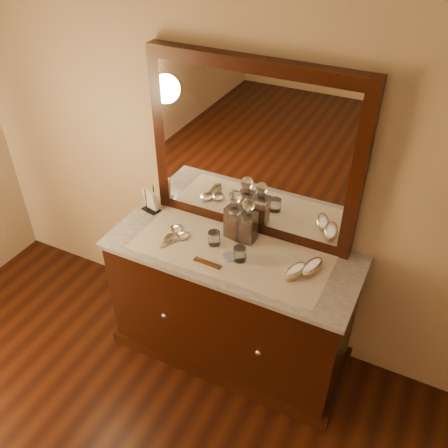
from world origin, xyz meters
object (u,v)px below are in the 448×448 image
Objects in this scene: pin_dish at (230,257)px; brush_far at (312,267)px; decanter_left at (235,219)px; napkin_rack at (150,201)px; comb at (207,263)px; dresser_cabinet at (231,305)px; mirror_frame at (253,152)px; hand_mirror_inner at (179,237)px; brush_near at (295,272)px; decanter_right at (248,225)px; hand_mirror_outer at (173,231)px.

brush_far is at bearing 12.35° from pin_dish.
decanter_left is 0.51m from brush_far.
napkin_rack is 0.55× the size of decanter_left.
dresser_cabinet is at bearing 69.65° from comb.
mirror_frame is 3.93× the size of decanter_left.
comb is at bearing -130.77° from pin_dish.
mirror_frame is 5.84× the size of hand_mirror_inner.
brush_near is at bearing -20.91° from decanter_left.
mirror_frame is 15.60× the size of pin_dish.
dresser_cabinet is at bearing -111.19° from decanter_right.
pin_dish is 0.67m from napkin_rack.
pin_dish is (0.02, -0.07, 0.45)m from dresser_cabinet.
hand_mirror_inner is (-0.32, -0.29, -0.49)m from mirror_frame.
napkin_rack is at bearing 178.61° from decanter_right.
decanter_left reaches higher than hand_mirror_inner.
pin_dish is at bearing -4.02° from hand_mirror_inner.
mirror_frame is at bearing 154.63° from brush_far.
brush_near reaches higher than hand_mirror_inner.
pin_dish is 0.46× the size of napkin_rack.
comb is 0.28m from hand_mirror_inner.
decanter_right is 0.45m from hand_mirror_outer.
decanter_right is at bearing 81.59° from pin_dish.
hand_mirror_outer is at bearing 177.81° from brush_near.
decanter_left is at bearing 31.52° from hand_mirror_inner.
decanter_right reaches higher than hand_mirror_inner.
brush_far reaches higher than dresser_cabinet.
comb is at bearing -94.72° from decanter_left.
pin_dish reaches higher than dresser_cabinet.
pin_dish is 0.48× the size of comb.
pin_dish reaches higher than comb.
pin_dish is 0.27× the size of decanter_right.
napkin_rack is at bearing 174.79° from brush_far.
brush_near is (0.34, -0.15, -0.09)m from decanter_right.
decanter_left is at bearing 109.39° from dresser_cabinet.
decanter_left reaches higher than brush_near.
mirror_frame is 0.64m from comb.
brush_far is (0.41, -0.08, -0.09)m from decanter_right.
comb is 0.91× the size of brush_near.
decanter_left is 0.34m from hand_mirror_inner.
hand_mirror_inner is (-0.33, 0.02, 0.00)m from pin_dish.
decanter_right is (0.09, -0.01, -0.01)m from decanter_left.
mirror_frame is at bearing 42.18° from hand_mirror_inner.
brush_near is 0.70m from hand_mirror_inner.
hand_mirror_outer is at bearing -157.98° from decanter_left.
dresser_cabinet is at bearing 104.82° from pin_dish.
mirror_frame is 0.65m from hand_mirror_inner.
napkin_rack is at bearing 163.15° from pin_dish.
hand_mirror_outer is 0.07m from hand_mirror_inner.
hand_mirror_inner is at bearing -156.86° from decanter_right.
decanter_left is 1.64× the size of brush_far.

